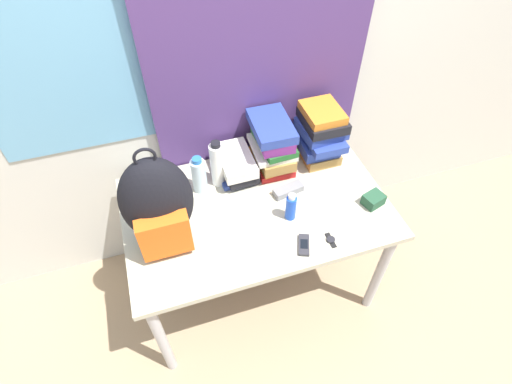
{
  "coord_description": "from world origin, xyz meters",
  "views": [
    {
      "loc": [
        -0.38,
        -0.79,
        2.16
      ],
      "look_at": [
        0.0,
        0.39,
        0.81
      ],
      "focal_mm": 28.0,
      "sensor_mm": 36.0,
      "label": 1
    }
  ],
  "objects_px": {
    "water_bottle": "(199,175)",
    "cell_phone": "(304,245)",
    "book_stack_center": "(272,145)",
    "sunscreen_bottle": "(291,207)",
    "book_stack_left": "(236,165)",
    "sunglasses_case": "(288,190)",
    "sports_bottle": "(218,164)",
    "wristwatch": "(331,240)",
    "camera_pouch": "(373,200)",
    "backpack": "(158,204)",
    "book_stack_right": "(320,133)"
  },
  "relations": [
    {
      "from": "water_bottle",
      "to": "cell_phone",
      "type": "height_order",
      "value": "water_bottle"
    },
    {
      "from": "book_stack_center",
      "to": "sunscreen_bottle",
      "type": "xyz_separation_m",
      "value": [
        -0.03,
        -0.35,
        -0.07
      ]
    },
    {
      "from": "book_stack_left",
      "to": "sunglasses_case",
      "type": "distance_m",
      "value": 0.29
    },
    {
      "from": "sports_bottle",
      "to": "sunscreen_bottle",
      "type": "height_order",
      "value": "sports_bottle"
    },
    {
      "from": "sunscreen_bottle",
      "to": "book_stack_center",
      "type": "bearing_deg",
      "value": 84.68
    },
    {
      "from": "book_stack_left",
      "to": "sports_bottle",
      "type": "height_order",
      "value": "sports_bottle"
    },
    {
      "from": "book_stack_left",
      "to": "sports_bottle",
      "type": "distance_m",
      "value": 0.12
    },
    {
      "from": "water_bottle",
      "to": "wristwatch",
      "type": "height_order",
      "value": "water_bottle"
    },
    {
      "from": "cell_phone",
      "to": "sunglasses_case",
      "type": "distance_m",
      "value": 0.32
    },
    {
      "from": "water_bottle",
      "to": "sunscreen_bottle",
      "type": "distance_m",
      "value": 0.47
    },
    {
      "from": "sports_bottle",
      "to": "wristwatch",
      "type": "xyz_separation_m",
      "value": [
        0.38,
        -0.5,
        -0.12
      ]
    },
    {
      "from": "sports_bottle",
      "to": "camera_pouch",
      "type": "bearing_deg",
      "value": -28.94
    },
    {
      "from": "camera_pouch",
      "to": "water_bottle",
      "type": "bearing_deg",
      "value": 155.4
    },
    {
      "from": "water_bottle",
      "to": "wristwatch",
      "type": "bearing_deg",
      "value": -45.38
    },
    {
      "from": "backpack",
      "to": "sports_bottle",
      "type": "height_order",
      "value": "backpack"
    },
    {
      "from": "book_stack_left",
      "to": "sunglasses_case",
      "type": "height_order",
      "value": "book_stack_left"
    },
    {
      "from": "backpack",
      "to": "wristwatch",
      "type": "bearing_deg",
      "value": -19.97
    },
    {
      "from": "camera_pouch",
      "to": "wristwatch",
      "type": "height_order",
      "value": "camera_pouch"
    },
    {
      "from": "book_stack_left",
      "to": "book_stack_center",
      "type": "distance_m",
      "value": 0.21
    },
    {
      "from": "sunglasses_case",
      "to": "book_stack_left",
      "type": "bearing_deg",
      "value": 135.63
    },
    {
      "from": "camera_pouch",
      "to": "wristwatch",
      "type": "xyz_separation_m",
      "value": [
        -0.28,
        -0.14,
        -0.02
      ]
    },
    {
      "from": "book_stack_center",
      "to": "wristwatch",
      "type": "bearing_deg",
      "value": -80.34
    },
    {
      "from": "backpack",
      "to": "sunscreen_bottle",
      "type": "relative_size",
      "value": 3.35
    },
    {
      "from": "book_stack_center",
      "to": "cell_phone",
      "type": "height_order",
      "value": "book_stack_center"
    },
    {
      "from": "cell_phone",
      "to": "sunglasses_case",
      "type": "relative_size",
      "value": 0.75
    },
    {
      "from": "sunglasses_case",
      "to": "sunscreen_bottle",
      "type": "bearing_deg",
      "value": -107.85
    },
    {
      "from": "book_stack_center",
      "to": "cell_phone",
      "type": "relative_size",
      "value": 2.45
    },
    {
      "from": "sports_bottle",
      "to": "camera_pouch",
      "type": "relative_size",
      "value": 2.33
    },
    {
      "from": "backpack",
      "to": "sunglasses_case",
      "type": "bearing_deg",
      "value": 7.2
    },
    {
      "from": "water_bottle",
      "to": "cell_phone",
      "type": "distance_m",
      "value": 0.6
    },
    {
      "from": "backpack",
      "to": "book_stack_left",
      "type": "xyz_separation_m",
      "value": [
        0.41,
        0.28,
        -0.15
      ]
    },
    {
      "from": "sunscreen_bottle",
      "to": "sunglasses_case",
      "type": "distance_m",
      "value": 0.16
    },
    {
      "from": "camera_pouch",
      "to": "backpack",
      "type": "bearing_deg",
      "value": 173.29
    },
    {
      "from": "book_stack_center",
      "to": "sunglasses_case",
      "type": "distance_m",
      "value": 0.24
    },
    {
      "from": "book_stack_center",
      "to": "water_bottle",
      "type": "xyz_separation_m",
      "value": [
        -0.39,
        -0.05,
        -0.05
      ]
    },
    {
      "from": "book_stack_center",
      "to": "wristwatch",
      "type": "relative_size",
      "value": 3.55
    },
    {
      "from": "book_stack_left",
      "to": "sunscreen_bottle",
      "type": "distance_m",
      "value": 0.38
    },
    {
      "from": "backpack",
      "to": "water_bottle",
      "type": "height_order",
      "value": "backpack"
    },
    {
      "from": "cell_phone",
      "to": "book_stack_left",
      "type": "bearing_deg",
      "value": 106.73
    },
    {
      "from": "sports_bottle",
      "to": "book_stack_right",
      "type": "bearing_deg",
      "value": 3.05
    },
    {
      "from": "cell_phone",
      "to": "sports_bottle",
      "type": "bearing_deg",
      "value": 117.37
    },
    {
      "from": "backpack",
      "to": "cell_phone",
      "type": "xyz_separation_m",
      "value": [
        0.57,
        -0.24,
        -0.21
      ]
    },
    {
      "from": "sunglasses_case",
      "to": "camera_pouch",
      "type": "bearing_deg",
      "value": -28.13
    },
    {
      "from": "camera_pouch",
      "to": "book_stack_right",
      "type": "bearing_deg",
      "value": 106.06
    },
    {
      "from": "sunglasses_case",
      "to": "camera_pouch",
      "type": "relative_size",
      "value": 1.41
    },
    {
      "from": "sports_bottle",
      "to": "book_stack_center",
      "type": "bearing_deg",
      "value": 5.56
    },
    {
      "from": "water_bottle",
      "to": "backpack",
      "type": "bearing_deg",
      "value": -132.02
    },
    {
      "from": "sunglasses_case",
      "to": "cell_phone",
      "type": "bearing_deg",
      "value": -98.77
    },
    {
      "from": "book_stack_right",
      "to": "water_bottle",
      "type": "xyz_separation_m",
      "value": [
        -0.65,
        -0.05,
        -0.06
      ]
    },
    {
      "from": "sports_bottle",
      "to": "sunscreen_bottle",
      "type": "bearing_deg",
      "value": -51.3
    }
  ]
}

